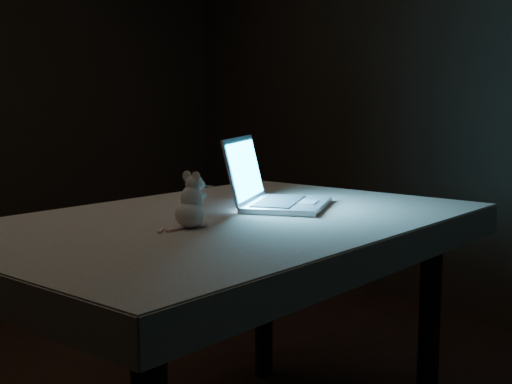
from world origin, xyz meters
TOP-DOWN VIEW (x-y plane):
  - right_wall at (2.25, 0.00)m, footprint 0.04×5.00m
  - table at (0.31, -0.55)m, footprint 1.69×1.28m
  - tablecloth at (0.31, -0.57)m, footprint 1.91×1.63m
  - laptop at (0.59, -0.52)m, footprint 0.47×0.46m
  - plush_mouse at (0.12, -0.63)m, footprint 0.14×0.14m

SIDE VIEW (x-z plane):
  - table at x=0.31m, z-range 0.00..0.81m
  - tablecloth at x=0.31m, z-range 0.72..0.82m
  - plush_mouse at x=0.12m, z-range 0.82..0.98m
  - laptop at x=0.59m, z-range 0.82..1.06m
  - right_wall at x=2.25m, z-range 0.00..2.60m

